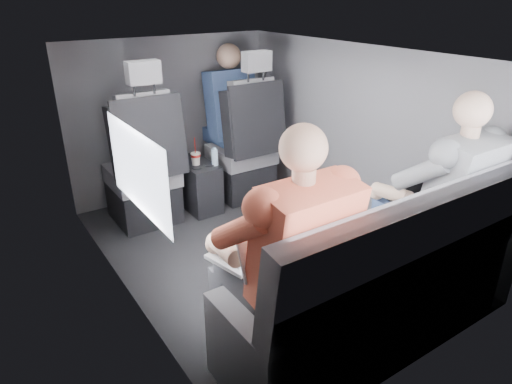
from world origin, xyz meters
TOP-DOWN VIEW (x-y plane):
  - floor at (0.00, 0.00)m, footprint 2.60×2.60m
  - ceiling at (0.00, 0.00)m, footprint 2.60×2.60m
  - panel_left at (-0.90, 0.00)m, footprint 0.02×2.60m
  - panel_right at (0.90, 0.00)m, footprint 0.02×2.60m
  - panel_front at (0.00, 1.30)m, footprint 1.80×0.02m
  - panel_back at (0.00, -1.30)m, footprint 1.80×0.02m
  - side_window at (-0.88, -0.30)m, footprint 0.02×0.75m
  - seatbelt at (0.45, 0.67)m, footprint 0.35×0.11m
  - front_seat_left at (-0.45, 0.84)m, footprint 0.52×0.58m
  - front_seat_right at (0.45, 0.84)m, footprint 0.52×0.58m
  - center_console at (0.00, 0.88)m, footprint 0.24×0.48m
  - rear_bench at (0.00, -1.06)m, footprint 1.60×0.57m
  - soda_cup at (-0.03, 0.81)m, footprint 0.08×0.08m
  - water_bottle at (0.10, 0.74)m, footprint 0.05×0.05m
  - laptop_white at (-0.57, -0.84)m, footprint 0.37×0.37m
  - laptop_black at (0.57, -0.81)m, footprint 0.34×0.34m
  - passenger_rear_left at (-0.51, -0.97)m, footprint 0.52×0.64m
  - passenger_rear_right at (0.55, -0.97)m, footprint 0.52×0.63m
  - passenger_front_right at (0.46, 1.10)m, footprint 0.41×0.41m

SIDE VIEW (x-z plane):
  - floor at x=0.00m, z-range 0.00..0.00m
  - center_console at x=0.00m, z-range 0.00..0.41m
  - rear_bench at x=0.00m, z-range -0.15..0.77m
  - front_seat_left at x=-0.45m, z-range -0.23..1.03m
  - front_seat_right at x=0.45m, z-range -0.23..1.03m
  - soda_cup at x=-0.03m, z-range 0.34..0.58m
  - water_bottle at x=0.10m, z-range 0.39..0.54m
  - laptop_black at x=0.57m, z-range 0.52..0.74m
  - laptop_white at x=-0.57m, z-range 0.51..0.76m
  - passenger_rear_right at x=0.55m, z-range 0.01..1.26m
  - passenger_rear_left at x=-0.51m, z-range 0.01..1.27m
  - panel_left at x=-0.90m, z-range 0.00..1.35m
  - panel_right at x=0.90m, z-range 0.00..1.35m
  - panel_front at x=0.00m, z-range 0.00..1.35m
  - panel_back at x=0.00m, z-range 0.00..1.35m
  - passenger_front_right at x=0.46m, z-range 0.33..1.18m
  - seatbelt at x=0.45m, z-range 0.50..1.10m
  - side_window at x=-0.88m, z-range 0.69..1.11m
  - ceiling at x=0.00m, z-range 1.35..1.35m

